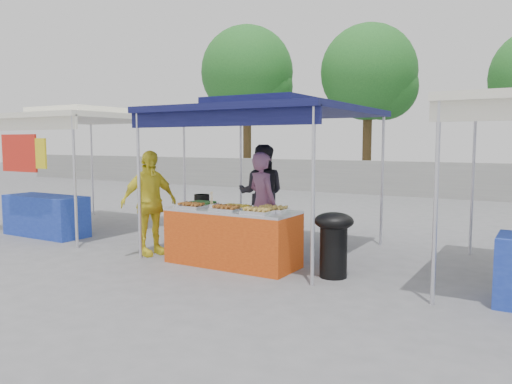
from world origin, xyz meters
The scene contains 22 objects.
ground_plane centered at (0.00, 0.00, 0.00)m, with size 80.00×80.00×0.00m, color slate.
back_wall centered at (0.00, 11.00, 0.60)m, with size 40.00×0.25×1.20m, color gray.
main_canopy centered at (0.00, 0.97, 2.37)m, with size 3.20×3.20×2.57m.
neighbor_stall_left centered at (-4.50, 0.57, 1.60)m, with size 3.20×3.20×2.57m.
tree_0 centered at (-7.46, 12.68, 4.74)m, with size 4.03×4.03×6.93m.
tree_1 centered at (-2.19, 13.31, 4.46)m, with size 3.80×3.79×6.51m.
vendor_table centered at (0.00, -0.10, 0.43)m, with size 2.00×0.80×0.85m.
food_tray_fl centered at (-0.59, -0.34, 0.88)m, with size 0.42×0.30×0.07m.
food_tray_fm centered at (0.05, -0.34, 0.88)m, with size 0.42×0.30×0.07m.
food_tray_fr centered at (0.57, -0.33, 0.88)m, with size 0.42×0.30×0.07m.
food_tray_bl centered at (-0.62, -0.01, 0.88)m, with size 0.42×0.30×0.07m.
food_tray_bm centered at (0.03, -0.03, 0.88)m, with size 0.42×0.30×0.07m.
food_tray_br centered at (0.65, -0.02, 0.88)m, with size 0.42×0.30×0.07m.
cooking_pot centered at (-0.84, 0.26, 0.92)m, with size 0.25×0.25×0.15m, color black.
skewer_cup centered at (-0.16, -0.41, 0.90)m, with size 0.07×0.07×0.09m, color silver.
wok_burner centered at (1.58, 0.03, 0.54)m, with size 0.54×0.54×0.91m.
crate_left centered at (-0.41, 0.64, 0.16)m, with size 0.53×0.37×0.32m, color #172FBD.
crate_right centered at (0.40, 0.59, 0.14)m, with size 0.46×0.32×0.28m, color #172FBD.
crate_stacked centered at (0.40, 0.59, 0.41)m, with size 0.44×0.31×0.26m, color #172FBD.
vendor_woman centered at (0.00, 0.81, 0.85)m, with size 0.62×0.41×1.69m, color #A0668E.
helper_man centered at (-0.53, 1.69, 0.91)m, with size 0.88×0.69×1.81m, color #232328.
customer_person centered at (-1.56, -0.21, 0.86)m, with size 1.01×0.42×1.72m, color #FFF038.
Camera 1 is at (4.10, -6.30, 1.85)m, focal length 35.00 mm.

